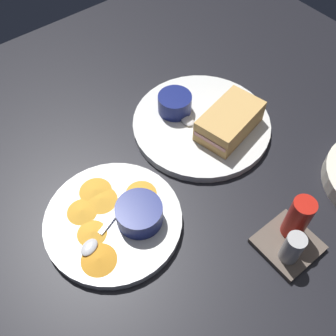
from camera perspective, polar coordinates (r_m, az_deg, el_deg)
name	(u,v)px	position (r cm, az deg, el deg)	size (l,w,h in cm)	color
ground_plane	(201,156)	(76.45, 4.83, 1.73)	(110.00, 110.00, 3.00)	black
plate_sandwich_main	(201,124)	(78.77, 4.87, 6.39)	(27.30, 27.30, 1.60)	silver
sandwich_half_near	(228,120)	(75.74, 8.79, 6.93)	(14.46, 10.23, 4.80)	tan
ramekin_dark_sauce	(175,103)	(78.60, 0.99, 9.47)	(6.72, 6.72, 3.77)	navy
spoon_by_dark_ramekin	(192,125)	(76.94, 3.46, 6.31)	(2.27, 9.88, 0.80)	silver
plate_chips_companion	(113,221)	(66.45, -7.97, -7.63)	(23.00, 23.00, 1.60)	silver
ramekin_light_gravy	(139,213)	(63.53, -4.22, -6.60)	(7.67, 7.67, 3.61)	navy
spoon_by_gravy_ramekin	(94,241)	(63.96, -10.68, -10.38)	(9.75, 4.86, 0.80)	silver
plantain_chip_scatter	(102,213)	(66.19, -9.53, -6.45)	(19.42, 17.71, 0.60)	gold
condiment_caddy	(293,234)	(64.82, 17.74, -9.11)	(9.00, 9.00, 9.50)	brown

